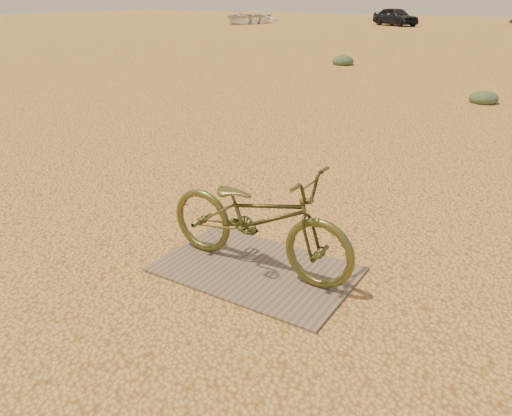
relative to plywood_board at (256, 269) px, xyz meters
The scene contains 7 objects.
ground 0.71m from the plywood_board, 48.92° to the left, with size 120.00×120.00×0.00m, color #E2AC59.
plywood_board is the anchor object (origin of this frame).
bicycle 0.48m from the plywood_board, 99.24° to the left, with size 0.62×1.79×0.94m, color #515124.
car 38.96m from the plywood_board, 105.89° to the left, with size 1.59×3.95×1.35m, color black.
boat_near_left 40.51m from the plywood_board, 123.12° to the left, with size 3.87×5.42×1.12m, color silver.
kale_a 8.96m from the plywood_board, 87.40° to the left, with size 0.62×0.62×0.34m, color #4C6441.
kale_c 14.29m from the plywood_board, 109.86° to the left, with size 0.74×0.74×0.41m, color #4C6441.
Camera 1 is at (1.55, -3.77, 2.23)m, focal length 35.00 mm.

